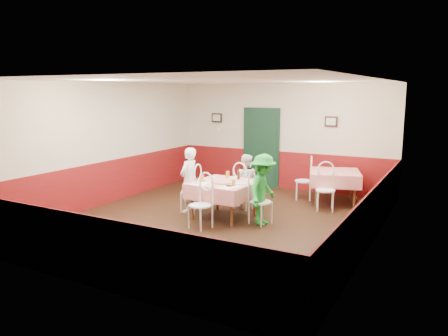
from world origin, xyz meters
The scene contains 39 objects.
floor centered at (0.00, 0.00, 0.00)m, with size 7.00×7.00×0.00m, color black.
ceiling centered at (0.00, 0.00, 2.80)m, with size 7.00×7.00×0.00m, color white.
back_wall centered at (0.00, 3.50, 1.40)m, with size 6.00×0.10×2.80m, color beige.
front_wall centered at (0.00, -3.50, 1.40)m, with size 6.00×0.10×2.80m, color beige.
left_wall centered at (-3.00, 0.00, 1.40)m, with size 0.10×7.00×2.80m, color beige.
right_wall centered at (3.00, 0.00, 1.40)m, with size 0.10×7.00×2.80m, color beige.
wainscot_back centered at (0.00, 3.48, 0.50)m, with size 6.00×0.03×1.00m, color maroon.
wainscot_front centered at (0.00, -3.48, 0.50)m, with size 6.00×0.03×1.00m, color maroon.
wainscot_left centered at (-2.98, 0.00, 0.50)m, with size 0.03×7.00×1.00m, color maroon.
wainscot_right centered at (2.98, 0.00, 0.50)m, with size 0.03×7.00×1.00m, color maroon.
door centered at (-0.60, 3.45, 1.05)m, with size 0.96×0.06×2.10m, color black.
picture_left centered at (-2.00, 3.45, 1.85)m, with size 0.32×0.03×0.26m, color black.
picture_right centered at (1.30, 3.45, 1.85)m, with size 0.32×0.03×0.26m, color black.
thermostat centered at (-1.90, 3.45, 1.50)m, with size 0.10×0.03×0.10m, color white.
main_table centered at (-0.01, 0.24, 0.38)m, with size 1.22×1.22×0.77m, color red.
second_table centered at (1.68, 2.56, 0.38)m, with size 1.12×1.12×0.77m, color red.
chair_left centered at (-0.86, 0.29, 0.45)m, with size 0.42×0.42×0.90m, color white, non-canonical shape.
chair_right centered at (0.84, 0.19, 0.45)m, with size 0.42×0.42×0.90m, color white, non-canonical shape.
chair_far centered at (0.04, 1.09, 0.45)m, with size 0.42×0.42×0.90m, color white, non-canonical shape.
chair_near centered at (-0.06, -0.61, 0.45)m, with size 0.42×0.42×0.90m, color white, non-canonical shape.
chair_second_a centered at (0.93, 2.56, 0.45)m, with size 0.42×0.42×0.90m, color white, non-canonical shape.
chair_second_b centered at (1.68, 1.81, 0.45)m, with size 0.42×0.42×0.90m, color white, non-canonical shape.
pizza centered at (0.01, 0.17, 0.78)m, with size 0.46×0.46×0.03m, color #B74723.
plate_left centered at (-0.43, 0.26, 0.77)m, with size 0.25×0.25×0.01m, color white.
plate_right centered at (0.38, 0.21, 0.77)m, with size 0.25×0.25×0.01m, color white.
plate_far centered at (0.00, 0.69, 0.77)m, with size 0.25×0.25×0.01m, color white.
glass_a centered at (-0.39, 0.01, 0.83)m, with size 0.07×0.07×0.14m, color #BF7219.
glass_b centered at (0.35, -0.02, 0.82)m, with size 0.07×0.07×0.12m, color #BF7219.
glass_c centered at (-0.15, 0.66, 0.83)m, with size 0.08×0.08×0.14m, color #BF7219.
beer_bottle centered at (0.14, 0.61, 0.86)m, with size 0.06×0.06×0.20m, color #381C0A.
shaker_a centered at (-0.46, -0.17, 0.81)m, with size 0.04×0.04×0.09m, color silver.
shaker_b centered at (-0.38, -0.23, 0.81)m, with size 0.04×0.04×0.09m, color silver.
shaker_c centered at (-0.49, -0.07, 0.81)m, with size 0.04×0.04×0.09m, color #B23319.
menu_left centered at (-0.35, -0.15, 0.76)m, with size 0.30×0.40×0.00m, color white.
menu_right centered at (0.32, -0.16, 0.76)m, with size 0.30×0.40×0.00m, color white.
wallet centered at (0.28, -0.09, 0.77)m, with size 0.11×0.09×0.02m, color black.
diner_left centered at (-0.91, 0.29, 0.70)m, with size 0.51×0.34×1.41m, color gray.
diner_far centered at (0.04, 1.14, 0.61)m, with size 0.60×0.46×1.23m, color gray.
diner_right centered at (0.89, 0.19, 0.70)m, with size 0.91×0.52×1.41m, color gray.
Camera 1 is at (4.21, -7.48, 2.60)m, focal length 35.00 mm.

